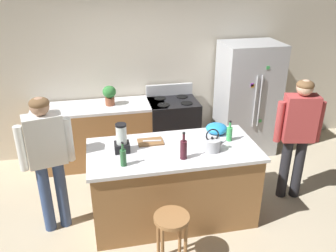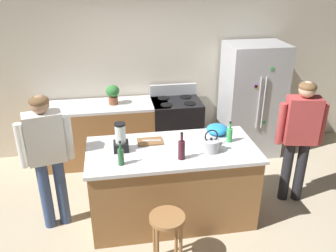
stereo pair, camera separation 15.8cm
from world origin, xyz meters
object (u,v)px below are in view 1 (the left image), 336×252
Objects in this scene: bar_stool at (172,227)px; tea_kettle at (212,144)px; person_by_sink_right at (298,129)px; bottle_wine at (184,149)px; stove_range at (173,128)px; refrigerator at (247,99)px; bottle_olive_oil at (123,157)px; potted_plant at (109,94)px; blender_appliance at (122,140)px; kitchen_island at (173,183)px; person_by_island_left at (47,153)px; bottle_soda at (229,133)px; chef_knife at (152,141)px; cutting_board at (150,142)px; mixing_bowl at (217,128)px.

bar_stool is 1.04m from tea_kettle.
bottle_wine is at bearing -167.58° from person_by_sink_right.
stove_range is 1.74m from tea_kettle.
refrigerator is at bearing -1.14° from stove_range.
bottle_olive_oil is 1.00× the size of tea_kettle.
stove_range is at bearing 62.43° from bottle_olive_oil.
potted_plant is 1.50m from blender_appliance.
kitchen_island is 5.83× the size of blender_appliance.
bottle_soda is (2.10, -0.02, 0.05)m from person_by_island_left.
blender_appliance is at bearing -122.02° from stove_range.
person_by_sink_right is 4.88× the size of blender_appliance.
stove_range is 0.69× the size of person_by_sink_right.
kitchen_island is 7.14× the size of bottle_olive_oil.
person_by_sink_right is 2.26m from bottle_olive_oil.
bottle_olive_oil is (0.80, -0.34, 0.05)m from person_by_island_left.
bottle_wine is (-1.58, -0.35, 0.08)m from person_by_sink_right.
person_by_sink_right is 5.99× the size of tea_kettle.
person_by_sink_right is 6.45× the size of bottle_soda.
stove_range is at bearing 74.64° from chef_knife.
chef_knife is at bearing 5.52° from person_by_island_left.
kitchen_island is at bearing 103.20° from bottle_wine.
refrigerator is 2.31m from bottle_wine.
stove_range is at bearing 77.17° from bar_stool.
blender_appliance reaches higher than cutting_board.
bottle_olive_oil is at bearing -156.40° from kitchen_island.
bottle_olive_oil is at bearing -170.80° from person_by_sink_right.
refrigerator reaches higher than person_by_sink_right.
mixing_bowl is 1.23× the size of chef_knife.
stove_range is at bearing 178.86° from refrigerator.
chef_knife is (-0.92, 0.13, -0.07)m from bottle_soda.
person_by_island_left is 1.57m from bar_stool.
bottle_wine is (-0.28, -1.77, 0.58)m from stove_range.
bottle_soda is at bearing 25.81° from bottle_wine.
refrigerator is at bearing 39.19° from bottle_olive_oil.
bar_stool is 2.28× the size of bottle_olive_oil.
kitchen_island is 8.95× the size of chef_knife.
bar_stool is 1.99× the size of bottle_wine.
kitchen_island is 6.57× the size of potted_plant.
bottle_soda is (-0.93, -0.04, 0.05)m from person_by_sink_right.
bottle_olive_oil is at bearing -172.65° from tea_kettle.
bottle_olive_oil is 1.25× the size of chef_knife.
potted_plant reaches higher than bottle_olive_oil.
refrigerator is 1.53m from mixing_bowl.
kitchen_island is 1.80m from potted_plant.
person_by_sink_right is 5.50× the size of potted_plant.
blender_appliance is at bearing -168.88° from mixing_bowl.
bottle_olive_oil is (0.04, -1.81, -0.07)m from potted_plant.
refrigerator is 1.68m from bottle_soda.
blender_appliance is 1.25× the size of mixing_bowl.
mixing_bowl is at bearing 25.21° from kitchen_island.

